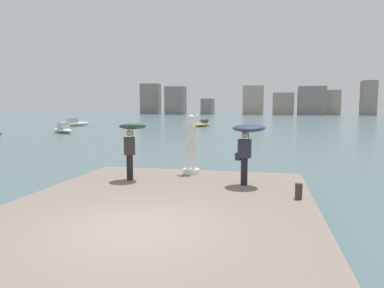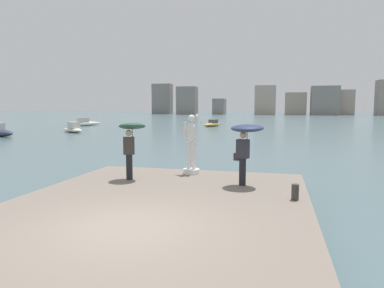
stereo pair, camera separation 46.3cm
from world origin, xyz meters
TOP-DOWN VIEW (x-y plane):
  - ground_plane at (0.00, 40.00)m, footprint 400.00×400.00m
  - pier at (0.00, 1.88)m, footprint 7.93×9.76m
  - statue_white_figure at (-0.07, 5.95)m, footprint 0.62×0.87m
  - onlooker_left at (-1.85, 4.47)m, footprint 1.20×1.21m
  - onlooker_right at (2.07, 4.46)m, footprint 1.30×1.31m
  - mooring_bollard at (3.55, 3.01)m, footprint 0.20×0.20m
  - boat_near at (-26.19, 41.68)m, footprint 3.33×5.22m
  - boat_mid at (-19.91, 28.75)m, footprint 3.88×3.07m
  - boat_far at (-6.67, 45.35)m, footprint 2.69×4.67m
  - distant_skyline at (-3.08, 132.72)m, footprint 91.86×12.95m

SIDE VIEW (x-z plane):
  - ground_plane at x=0.00m, z-range 0.00..0.00m
  - pier at x=0.00m, z-range 0.00..0.40m
  - boat_far at x=-6.67m, z-range -0.15..0.89m
  - boat_mid at x=-19.91m, z-range -0.18..1.04m
  - boat_near at x=-26.19m, z-range -0.19..1.13m
  - mooring_bollard at x=3.55m, z-range 0.40..0.83m
  - statue_white_figure at x=-0.07m, z-range 0.22..2.47m
  - onlooker_left at x=-1.85m, z-range 0.89..2.90m
  - onlooker_right at x=2.07m, z-range 0.96..2.94m
  - distant_skyline at x=-3.08m, z-range -1.12..11.87m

